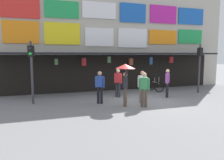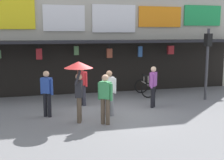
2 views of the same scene
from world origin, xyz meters
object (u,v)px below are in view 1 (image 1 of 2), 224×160
Objects in this scene: traffic_light_far at (199,61)px; pedestrian_in_green at (144,88)px; bicycle_parked at (156,85)px; pedestrian_in_red at (167,82)px; pedestrian_in_yellow at (118,81)px; pedestrian_with_umbrella at (125,73)px; traffic_light_near at (31,62)px; pedestrian_in_purple at (100,86)px; pedestrian_in_blue at (142,84)px.

traffic_light_far is 5.88m from pedestrian_in_green.
bicycle_parked is 2.31m from pedestrian_in_red.
pedestrian_in_yellow reaches higher than bicycle_parked.
traffic_light_near is at bearing 155.89° from pedestrian_with_umbrella.
pedestrian_in_purple is at bearing 137.80° from pedestrian_with_umbrella.
pedestrian_in_yellow is at bearing 111.87° from pedestrian_in_blue.
bicycle_parked is (-2.36, 1.49, -1.75)m from traffic_light_far.
pedestrian_with_umbrella is 1.24× the size of pedestrian_in_yellow.
bicycle_parked is 3.48m from pedestrian_in_yellow.
traffic_light_near is 10.35m from traffic_light_far.
traffic_light_far reaches higher than pedestrian_with_umbrella.
traffic_light_near is 4.93m from pedestrian_in_yellow.
pedestrian_with_umbrella is at bearing -162.12° from traffic_light_far.
pedestrian_with_umbrella is 1.55m from pedestrian_in_purple.
traffic_light_far is 1.90× the size of pedestrian_in_blue.
traffic_light_far is at bearing 13.72° from pedestrian_in_red.
pedestrian_with_umbrella is (-6.04, -1.95, -0.50)m from traffic_light_far.
traffic_light_far is 1.90× the size of pedestrian_in_red.
pedestrian_in_blue is at bearing -159.62° from pedestrian_in_red.
pedestrian_in_green is 2.29m from pedestrian_in_purple.
traffic_light_far is at bearing 16.55° from pedestrian_in_blue.
traffic_light_near reaches higher than pedestrian_in_purple.
pedestrian_in_purple is (-4.22, -0.32, 0.00)m from pedestrian_in_red.
pedestrian_in_yellow is (0.46, 2.26, -0.69)m from pedestrian_with_umbrella.
bicycle_parked is at bearing 28.05° from pedestrian_in_purple.
pedestrian_in_green is 1.00× the size of pedestrian_in_blue.
pedestrian_in_green is 2.94m from pedestrian_in_red.
pedestrian_in_yellow and pedestrian_in_blue have the same top height.
pedestrian_with_umbrella is 1.43m from pedestrian_in_blue.
bicycle_parked is 0.71× the size of pedestrian_in_green.
traffic_light_near is 1.90× the size of pedestrian_in_green.
pedestrian_in_green is at bearing -126.51° from bicycle_parked.
pedestrian_in_blue reaches higher than bicycle_parked.
pedestrian_in_red is at bearing -20.09° from pedestrian_in_yellow.
traffic_light_far reaches higher than pedestrian_in_blue.
traffic_light_far is 6.36m from pedestrian_with_umbrella.
pedestrian_in_yellow is (-5.58, 0.31, -1.19)m from traffic_light_far.
traffic_light_far reaches higher than pedestrian_in_yellow.
pedestrian_in_green is at bearing -82.78° from pedestrian_in_yellow.
pedestrian_with_umbrella reaches higher than pedestrian_in_green.
pedestrian_in_purple is at bearing -175.64° from pedestrian_in_red.
pedestrian_with_umbrella is 3.50m from pedestrian_in_red.
pedestrian_in_red is (2.03, 0.76, -0.04)m from pedestrian_in_blue.
bicycle_parked is at bearing 43.06° from pedestrian_with_umbrella.
pedestrian_in_purple is at bearing 142.94° from pedestrian_in_green.
pedestrian_in_green is at bearing -155.40° from traffic_light_far.
pedestrian_in_green is at bearing -37.06° from pedestrian_in_purple.
pedestrian_in_yellow is (-0.34, 2.71, 0.00)m from pedestrian_in_green.
pedestrian_in_blue is (1.16, 0.50, -0.66)m from pedestrian_with_umbrella.
traffic_light_far reaches higher than pedestrian_in_red.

